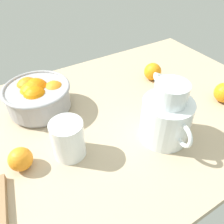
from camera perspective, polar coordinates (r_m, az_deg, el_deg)
ground_plane at (r=79.81cm, az=0.63°, el=-1.71°), size 124.23×80.07×3.00cm
fruit_bowl at (r=82.06cm, az=-17.89°, el=3.87°), size 22.42×22.42×11.20cm
juice_pitcher at (r=68.91cm, az=13.28°, el=-1.78°), size 14.74×19.03×19.79cm
juice_glass at (r=64.62cm, az=-10.83°, el=-6.94°), size 9.13×9.13×11.43cm
loose_orange_0 at (r=92.68cm, az=26.22°, el=4.37°), size 7.29×7.29×7.29cm
loose_orange_1 at (r=66.48cm, az=-21.87°, el=-10.86°), size 6.46×6.46×6.46cm
loose_orange_2 at (r=97.32cm, az=10.10°, el=9.90°), size 7.10×7.10×7.10cm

